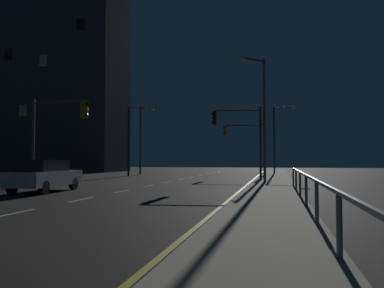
{
  "coord_description": "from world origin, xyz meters",
  "views": [
    {
      "loc": [
        7.53,
        -4.71,
        1.58
      ],
      "look_at": [
        0.25,
        27.86,
        2.96
      ],
      "focal_mm": 35.64,
      "sensor_mm": 36.0,
      "label": 1
    }
  ],
  "objects_px": {
    "street_lamp_across_street": "(278,132)",
    "street_lamp_far_end": "(260,108)",
    "traffic_light_far_right": "(57,124)",
    "street_lamp_mid_block": "(132,134)",
    "traffic_light_far_center": "(239,129)",
    "car": "(44,175)",
    "street_lamp_corner": "(143,133)",
    "building_distant": "(35,80)",
    "traffic_light_near_right": "(246,138)"
  },
  "relations": [
    {
      "from": "street_lamp_mid_block",
      "to": "street_lamp_far_end",
      "type": "xyz_separation_m",
      "value": [
        12.84,
        -10.01,
        0.82
      ]
    },
    {
      "from": "traffic_light_near_right",
      "to": "street_lamp_corner",
      "type": "bearing_deg",
      "value": -179.05
    },
    {
      "from": "traffic_light_near_right",
      "to": "traffic_light_far_right",
      "type": "bearing_deg",
      "value": -115.69
    },
    {
      "from": "street_lamp_corner",
      "to": "street_lamp_far_end",
      "type": "height_order",
      "value": "street_lamp_far_end"
    },
    {
      "from": "street_lamp_across_street",
      "to": "building_distant",
      "type": "height_order",
      "value": "building_distant"
    },
    {
      "from": "street_lamp_far_end",
      "to": "street_lamp_corner",
      "type": "bearing_deg",
      "value": 134.52
    },
    {
      "from": "traffic_light_far_right",
      "to": "street_lamp_corner",
      "type": "height_order",
      "value": "street_lamp_corner"
    },
    {
      "from": "street_lamp_corner",
      "to": "building_distant",
      "type": "relative_size",
      "value": 0.28
    },
    {
      "from": "car",
      "to": "building_distant",
      "type": "xyz_separation_m",
      "value": [
        -22.07,
        30.47,
        12.08
      ]
    },
    {
      "from": "street_lamp_far_end",
      "to": "car",
      "type": "bearing_deg",
      "value": -140.71
    },
    {
      "from": "building_distant",
      "to": "street_lamp_corner",
      "type": "bearing_deg",
      "value": -25.16
    },
    {
      "from": "traffic_light_far_center",
      "to": "car",
      "type": "bearing_deg",
      "value": -128.03
    },
    {
      "from": "car",
      "to": "street_lamp_corner",
      "type": "bearing_deg",
      "value": 97.19
    },
    {
      "from": "traffic_light_far_right",
      "to": "building_distant",
      "type": "height_order",
      "value": "building_distant"
    },
    {
      "from": "traffic_light_far_right",
      "to": "street_lamp_mid_block",
      "type": "height_order",
      "value": "street_lamp_mid_block"
    },
    {
      "from": "car",
      "to": "street_lamp_corner",
      "type": "height_order",
      "value": "street_lamp_corner"
    },
    {
      "from": "car",
      "to": "traffic_light_near_right",
      "type": "bearing_deg",
      "value": 69.22
    },
    {
      "from": "street_lamp_corner",
      "to": "car",
      "type": "bearing_deg",
      "value": -82.81
    },
    {
      "from": "traffic_light_far_right",
      "to": "street_lamp_far_end",
      "type": "xyz_separation_m",
      "value": [
        11.11,
        5.75,
        1.34
      ]
    },
    {
      "from": "car",
      "to": "street_lamp_mid_block",
      "type": "distance_m",
      "value": 18.8
    },
    {
      "from": "traffic_light_far_right",
      "to": "street_lamp_mid_block",
      "type": "relative_size",
      "value": 0.75
    },
    {
      "from": "traffic_light_far_right",
      "to": "traffic_light_near_right",
      "type": "relative_size",
      "value": 0.99
    },
    {
      "from": "street_lamp_far_end",
      "to": "traffic_light_near_right",
      "type": "bearing_deg",
      "value": 98.48
    },
    {
      "from": "car",
      "to": "street_lamp_mid_block",
      "type": "bearing_deg",
      "value": 98.34
    },
    {
      "from": "car",
      "to": "traffic_light_far_right",
      "type": "relative_size",
      "value": 0.88
    },
    {
      "from": "street_lamp_across_street",
      "to": "street_lamp_corner",
      "type": "xyz_separation_m",
      "value": [
        -13.99,
        -4.19,
        -0.14
      ]
    },
    {
      "from": "traffic_light_far_right",
      "to": "street_lamp_far_end",
      "type": "relative_size",
      "value": 0.63
    },
    {
      "from": "street_lamp_corner",
      "to": "street_lamp_across_street",
      "type": "bearing_deg",
      "value": 16.66
    },
    {
      "from": "street_lamp_corner",
      "to": "traffic_light_far_right",
      "type": "bearing_deg",
      "value": -84.73
    },
    {
      "from": "traffic_light_far_center",
      "to": "traffic_light_near_right",
      "type": "bearing_deg",
      "value": 91.72
    },
    {
      "from": "street_lamp_mid_block",
      "to": "car",
      "type": "bearing_deg",
      "value": -81.66
    },
    {
      "from": "street_lamp_mid_block",
      "to": "building_distant",
      "type": "relative_size",
      "value": 0.26
    },
    {
      "from": "street_lamp_corner",
      "to": "street_lamp_mid_block",
      "type": "distance_m",
      "value": 3.07
    },
    {
      "from": "car",
      "to": "traffic_light_far_right",
      "type": "bearing_deg",
      "value": 110.61
    },
    {
      "from": "traffic_light_near_right",
      "to": "street_lamp_across_street",
      "type": "distance_m",
      "value": 5.13
    },
    {
      "from": "car",
      "to": "traffic_light_near_right",
      "type": "distance_m",
      "value": 23.24
    },
    {
      "from": "building_distant",
      "to": "street_lamp_far_end",
      "type": "bearing_deg",
      "value": -34.52
    },
    {
      "from": "street_lamp_corner",
      "to": "street_lamp_mid_block",
      "type": "bearing_deg",
      "value": -89.76
    },
    {
      "from": "traffic_light_far_right",
      "to": "street_lamp_corner",
      "type": "xyz_separation_m",
      "value": [
        -1.74,
        18.81,
        0.8
      ]
    },
    {
      "from": "traffic_light_far_center",
      "to": "street_lamp_across_street",
      "type": "height_order",
      "value": "street_lamp_across_street"
    },
    {
      "from": "street_lamp_corner",
      "to": "traffic_light_near_right",
      "type": "bearing_deg",
      "value": 0.95
    },
    {
      "from": "traffic_light_near_right",
      "to": "building_distant",
      "type": "distance_m",
      "value": 32.83
    },
    {
      "from": "street_lamp_across_street",
      "to": "street_lamp_far_end",
      "type": "relative_size",
      "value": 0.9
    },
    {
      "from": "car",
      "to": "building_distant",
      "type": "bearing_deg",
      "value": 125.92
    },
    {
      "from": "street_lamp_corner",
      "to": "street_lamp_far_end",
      "type": "relative_size",
      "value": 0.9
    },
    {
      "from": "traffic_light_far_right",
      "to": "street_lamp_mid_block",
      "type": "bearing_deg",
      "value": 96.24
    },
    {
      "from": "traffic_light_far_center",
      "to": "traffic_light_far_right",
      "type": "height_order",
      "value": "traffic_light_far_center"
    },
    {
      "from": "street_lamp_across_street",
      "to": "street_lamp_corner",
      "type": "height_order",
      "value": "street_lamp_across_street"
    },
    {
      "from": "street_lamp_corner",
      "to": "building_distant",
      "type": "bearing_deg",
      "value": 154.84
    },
    {
      "from": "traffic_light_near_right",
      "to": "street_lamp_far_end",
      "type": "relative_size",
      "value": 0.64
    }
  ]
}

